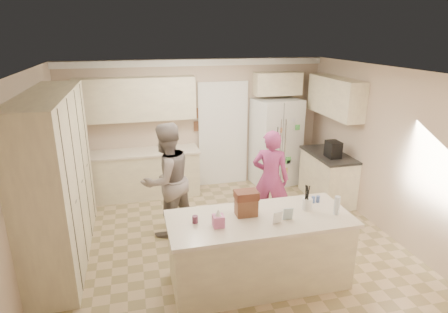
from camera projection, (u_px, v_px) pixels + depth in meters
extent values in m
cube|color=tan|center=(223.00, 240.00, 5.86)|extent=(5.20, 4.60, 0.02)
cube|color=white|center=(223.00, 69.00, 5.03)|extent=(5.20, 4.60, 0.02)
cube|color=beige|center=(196.00, 125.00, 7.58)|extent=(5.20, 0.02, 2.60)
cube|color=beige|center=(285.00, 244.00, 3.32)|extent=(5.20, 0.02, 2.60)
cube|color=beige|center=(28.00, 177.00, 4.86)|extent=(0.02, 4.60, 2.60)
cube|color=beige|center=(380.00, 148.00, 6.04)|extent=(0.02, 4.60, 2.60)
cube|color=white|center=(195.00, 63.00, 7.14)|extent=(5.20, 0.08, 0.12)
cube|color=#F3E8BA|center=(58.00, 178.00, 5.15)|extent=(0.60, 2.60, 2.35)
cube|color=#F3E8BA|center=(142.00, 175.00, 7.30)|extent=(2.20, 0.60, 0.88)
cube|color=beige|center=(140.00, 152.00, 7.15)|extent=(2.24, 0.63, 0.04)
cube|color=#F3E8BA|center=(136.00, 99.00, 6.95)|extent=(2.20, 0.35, 0.80)
cube|color=black|center=(223.00, 135.00, 7.75)|extent=(0.90, 0.06, 2.10)
cube|color=white|center=(223.00, 136.00, 7.72)|extent=(1.02, 0.03, 2.22)
cube|color=brown|center=(197.00, 113.00, 7.46)|extent=(0.15, 0.02, 0.20)
cube|color=brown|center=(197.00, 126.00, 7.55)|extent=(0.15, 0.02, 0.20)
cube|color=white|center=(276.00, 142.00, 7.81)|extent=(1.01, 0.85, 1.80)
cube|color=gray|center=(282.00, 147.00, 7.48)|extent=(0.02, 0.02, 1.78)
cube|color=black|center=(272.00, 136.00, 7.34)|extent=(0.22, 0.03, 0.35)
cylinder|color=silver|center=(280.00, 140.00, 7.41)|extent=(0.02, 0.02, 0.85)
cylinder|color=silver|center=(285.00, 140.00, 7.43)|extent=(0.02, 0.02, 0.85)
cube|color=#F3E8BA|center=(278.00, 84.00, 7.53)|extent=(0.95, 0.35, 0.45)
cube|color=#F3E8BA|center=(327.00, 177.00, 7.16)|extent=(0.60, 1.20, 0.88)
cube|color=#2D2B28|center=(329.00, 155.00, 7.02)|extent=(0.63, 1.24, 0.04)
cube|color=#F3E8BA|center=(335.00, 97.00, 6.90)|extent=(0.35, 1.50, 0.70)
cube|color=black|center=(333.00, 149.00, 6.77)|extent=(0.22, 0.28, 0.30)
cube|color=#F3E8BA|center=(259.00, 251.00, 4.75)|extent=(2.20, 0.90, 0.88)
cube|color=beige|center=(260.00, 219.00, 4.61)|extent=(2.28, 0.96, 0.05)
cylinder|color=white|center=(307.00, 204.00, 4.77)|extent=(0.13, 0.13, 0.15)
cube|color=#D569A7|center=(218.00, 221.00, 4.36)|extent=(0.13, 0.13, 0.14)
cone|color=white|center=(218.00, 212.00, 4.33)|extent=(0.08, 0.08, 0.08)
cube|color=brown|center=(246.00, 207.00, 4.62)|extent=(0.26, 0.18, 0.22)
cube|color=#592D1E|center=(246.00, 195.00, 4.57)|extent=(0.28, 0.20, 0.10)
cylinder|color=#59263F|center=(195.00, 219.00, 4.45)|extent=(0.07, 0.07, 0.09)
cube|color=white|center=(278.00, 217.00, 4.42)|extent=(0.12, 0.06, 0.16)
cube|color=silver|center=(288.00, 214.00, 4.50)|extent=(0.12, 0.05, 0.16)
cylinder|color=silver|center=(337.00, 205.00, 4.64)|extent=(0.07, 0.07, 0.24)
cylinder|color=#4860A0|center=(313.00, 200.00, 4.97)|extent=(0.05, 0.05, 0.09)
cylinder|color=#4860A0|center=(318.00, 199.00, 4.99)|extent=(0.05, 0.05, 0.09)
imported|color=gray|center=(167.00, 180.00, 5.79)|extent=(1.11, 1.05, 1.81)
imported|color=#AD467E|center=(270.00, 179.00, 6.10)|extent=(0.71, 0.62, 1.63)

